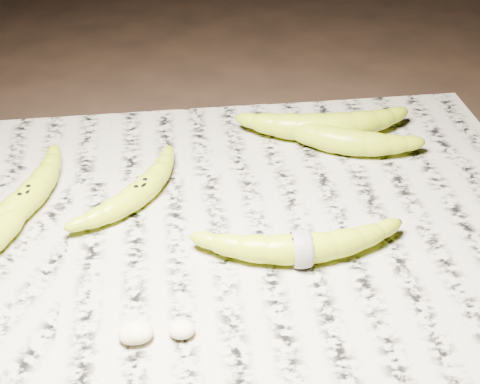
{
  "coord_description": "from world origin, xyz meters",
  "views": [
    {
      "loc": [
        -0.02,
        -0.58,
        0.51
      ],
      "look_at": [
        0.03,
        0.05,
        0.05
      ],
      "focal_mm": 50.0,
      "sensor_mm": 36.0,
      "label": 1
    }
  ],
  "objects": [
    {
      "name": "flesh_chunk_b",
      "position": [
        -0.09,
        -0.13,
        0.02
      ],
      "size": [
        0.03,
        0.03,
        0.02
      ],
      "primitive_type": "ellipsoid",
      "color": "beige",
      "rests_on": "newspaper_patch"
    },
    {
      "name": "flesh_chunk_c",
      "position": [
        -0.04,
        -0.12,
        0.02
      ],
      "size": [
        0.03,
        0.02,
        0.02
      ],
      "primitive_type": "ellipsoid",
      "color": "beige",
      "rests_on": "newspaper_patch"
    },
    {
      "name": "measuring_tape",
      "position": [
        0.09,
        -0.03,
        0.03
      ],
      "size": [
        0.0,
        0.04,
        0.04
      ],
      "primitive_type": "torus",
      "rotation": [
        0.0,
        1.57,
        0.02
      ],
      "color": "white",
      "rests_on": "newspaper_patch"
    },
    {
      "name": "banana_center",
      "position": [
        -0.09,
        0.1,
        0.02
      ],
      "size": [
        0.14,
        0.17,
        0.03
      ],
      "primitive_type": null,
      "rotation": [
        0.0,
        0.0,
        0.94
      ],
      "color": "#BED51A",
      "rests_on": "newspaper_patch"
    },
    {
      "name": "banana_upper_a",
      "position": [
        0.17,
        0.23,
        0.03
      ],
      "size": [
        0.21,
        0.07,
        0.04
      ],
      "primitive_type": null,
      "rotation": [
        0.0,
        0.0,
        -0.01
      ],
      "color": "#BED51A",
      "rests_on": "newspaper_patch"
    },
    {
      "name": "flesh_chunk_a",
      "position": [
        -0.09,
        -0.13,
        0.02
      ],
      "size": [
        0.03,
        0.03,
        0.02
      ],
      "primitive_type": "ellipsoid",
      "color": "beige",
      "rests_on": "newspaper_patch"
    },
    {
      "name": "ground",
      "position": [
        0.0,
        0.0,
        0.0
      ],
      "size": [
        3.0,
        3.0,
        0.0
      ],
      "primitive_type": "plane",
      "color": "black",
      "rests_on": "ground"
    },
    {
      "name": "banana_left_a",
      "position": [
        -0.23,
        0.09,
        0.03
      ],
      "size": [
        0.14,
        0.21,
        0.04
      ],
      "primitive_type": null,
      "rotation": [
        0.0,
        0.0,
        1.13
      ],
      "color": "#BED51A",
      "rests_on": "newspaper_patch"
    },
    {
      "name": "banana_taped",
      "position": [
        0.09,
        -0.03,
        0.03
      ],
      "size": [
        0.21,
        0.06,
        0.04
      ],
      "primitive_type": null,
      "rotation": [
        0.0,
        0.0,
        0.02
      ],
      "color": "#BED51A",
      "rests_on": "newspaper_patch"
    },
    {
      "name": "banana_upper_b",
      "position": [
        0.18,
        0.2,
        0.03
      ],
      "size": [
        0.19,
        0.13,
        0.04
      ],
      "primitive_type": null,
      "rotation": [
        0.0,
        0.0,
        -0.4
      ],
      "color": "#BED51A",
      "rests_on": "newspaper_patch"
    },
    {
      "name": "newspaper_patch",
      "position": [
        -0.01,
        0.03,
        0.0
      ],
      "size": [
        0.9,
        0.7,
        0.01
      ],
      "primitive_type": "cube",
      "color": "#A49E8C",
      "rests_on": "ground"
    }
  ]
}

